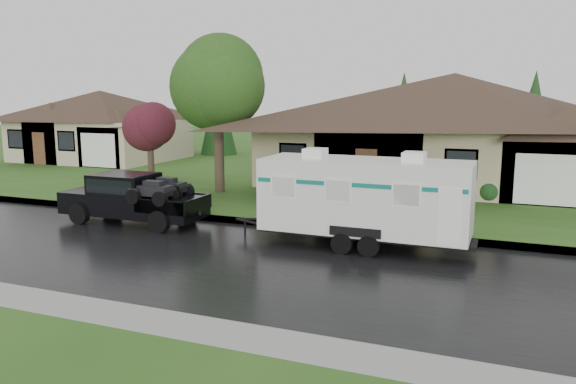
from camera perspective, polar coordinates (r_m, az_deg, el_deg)
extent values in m
plane|color=#2B571B|center=(17.29, 4.58, -5.89)|extent=(140.00, 140.00, 0.00)
cube|color=black|center=(15.47, 2.36, -7.77)|extent=(140.00, 8.00, 0.01)
cube|color=gray|center=(19.36, 6.57, -3.97)|extent=(140.00, 0.50, 0.15)
cube|color=#2B571B|center=(31.63, 12.68, 1.27)|extent=(140.00, 26.00, 0.15)
cube|color=tan|center=(30.20, 16.24, 3.73)|extent=(18.00, 10.00, 3.00)
pyramid|color=#34261C|center=(30.06, 16.63, 11.52)|extent=(19.44, 10.80, 2.60)
cube|color=tan|center=(27.21, 26.96, 2.08)|extent=(5.76, 4.00, 2.70)
cube|color=tan|center=(41.84, -18.34, 5.10)|extent=(10.00, 8.00, 2.80)
pyramid|color=#34261C|center=(41.72, -18.60, 9.76)|extent=(10.80, 8.64, 2.00)
cube|color=tan|center=(38.41, -16.81, 4.58)|extent=(3.20, 4.00, 2.52)
cylinder|color=#382B1E|center=(26.50, -7.00, 3.34)|extent=(0.46, 0.46, 3.10)
sphere|color=#305B1D|center=(26.33, -7.16, 10.70)|extent=(4.28, 4.28, 4.28)
cylinder|color=#382B1E|center=(30.19, -13.74, 2.72)|extent=(0.33, 0.33, 1.83)
sphere|color=#501925|center=(30.02, -13.89, 6.52)|extent=(2.53, 2.53, 2.53)
sphere|color=#143814|center=(27.13, 1.76, 1.33)|extent=(1.00, 1.00, 1.00)
sphere|color=#143814|center=(26.01, 10.49, 0.79)|extent=(1.00, 1.00, 1.00)
sphere|color=#143814|center=(25.54, 19.76, 0.20)|extent=(1.00, 1.00, 1.00)
cube|color=black|center=(21.41, -15.45, -1.19)|extent=(5.45, 1.82, 0.78)
cube|color=black|center=(22.62, -19.52, -0.19)|extent=(1.45, 1.77, 0.32)
cube|color=black|center=(21.51, -16.30, 0.71)|extent=(2.18, 1.71, 0.82)
cube|color=black|center=(21.51, -16.31, 0.83)|extent=(2.00, 1.75, 0.50)
cube|color=black|center=(20.39, -11.60, -1.06)|extent=(2.00, 1.73, 0.05)
cylinder|color=black|center=(21.90, -20.42, -2.09)|extent=(0.76, 0.29, 0.76)
cylinder|color=black|center=(23.22, -17.49, -1.27)|extent=(0.76, 0.29, 0.76)
cylinder|color=black|center=(19.77, -12.96, -2.96)|extent=(0.76, 0.29, 0.76)
cylinder|color=black|center=(21.22, -10.23, -1.98)|extent=(0.76, 0.29, 0.76)
cube|color=silver|center=(17.46, 7.82, -0.36)|extent=(6.36, 2.18, 2.23)
cube|color=black|center=(17.72, 7.73, -4.34)|extent=(6.73, 1.09, 0.13)
cube|color=#0E635B|center=(17.38, 7.86, 1.23)|extent=(6.24, 2.20, 0.13)
cube|color=white|center=(17.74, 2.78, 3.99)|extent=(0.64, 0.73, 0.29)
cube|color=white|center=(16.99, 12.69, 3.50)|extent=(0.64, 0.73, 0.29)
cylinder|color=black|center=(16.83, 5.47, -5.22)|extent=(0.64, 0.22, 0.64)
cylinder|color=black|center=(18.84, 7.32, -3.62)|extent=(0.64, 0.22, 0.64)
cylinder|color=black|center=(16.63, 8.19, -5.46)|extent=(0.64, 0.22, 0.64)
cylinder|color=black|center=(18.66, 9.75, -3.81)|extent=(0.64, 0.22, 0.64)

